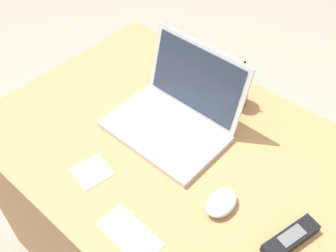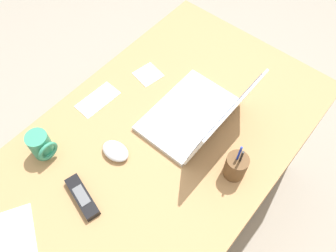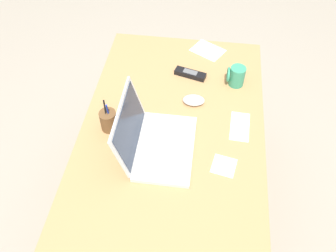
# 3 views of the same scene
# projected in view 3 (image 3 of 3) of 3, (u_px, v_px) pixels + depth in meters

# --- Properties ---
(ground_plane) EXTENTS (6.00, 6.00, 0.00)m
(ground_plane) POSITION_uv_depth(u_px,v_px,m) (172.00, 205.00, 2.07)
(ground_plane) COLOR gray
(desk) EXTENTS (1.24, 0.78, 0.73)m
(desk) POSITION_uv_depth(u_px,v_px,m) (172.00, 172.00, 1.80)
(desk) COLOR #A87C4F
(desk) RESTS_ON ground
(laptop) EXTENTS (0.34, 0.28, 0.23)m
(laptop) POSITION_uv_depth(u_px,v_px,m) (154.00, 141.00, 1.41)
(laptop) COLOR silver
(laptop) RESTS_ON desk
(computer_mouse) EXTENTS (0.07, 0.10, 0.03)m
(computer_mouse) POSITION_uv_depth(u_px,v_px,m) (194.00, 100.00, 1.59)
(computer_mouse) COLOR silver
(computer_mouse) RESTS_ON desk
(coffee_mug_white) EXTENTS (0.07, 0.08, 0.10)m
(coffee_mug_white) POSITION_uv_depth(u_px,v_px,m) (236.00, 76.00, 1.65)
(coffee_mug_white) COLOR #338C6B
(coffee_mug_white) RESTS_ON desk
(cordless_phone) EXTENTS (0.08, 0.16, 0.03)m
(cordless_phone) POSITION_uv_depth(u_px,v_px,m) (190.00, 74.00, 1.71)
(cordless_phone) COLOR black
(cordless_phone) RESTS_ON desk
(pen_holder) EXTENTS (0.07, 0.07, 0.16)m
(pen_holder) POSITION_uv_depth(u_px,v_px,m) (109.00, 120.00, 1.47)
(pen_holder) COLOR brown
(pen_holder) RESTS_ON desk
(paper_note_near_laptop) EXTENTS (0.11, 0.11, 0.00)m
(paper_note_near_laptop) POSITION_uv_depth(u_px,v_px,m) (224.00, 166.00, 1.39)
(paper_note_near_laptop) COLOR white
(paper_note_near_laptop) RESTS_ON desk
(paper_note_left) EXTENTS (0.16, 0.09, 0.00)m
(paper_note_left) POSITION_uv_depth(u_px,v_px,m) (240.00, 126.00, 1.51)
(paper_note_left) COLOR white
(paper_note_left) RESTS_ON desk
(paper_note_right) EXTENTS (0.18, 0.20, 0.00)m
(paper_note_right) POSITION_uv_depth(u_px,v_px,m) (208.00, 50.00, 1.85)
(paper_note_right) COLOR white
(paper_note_right) RESTS_ON desk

